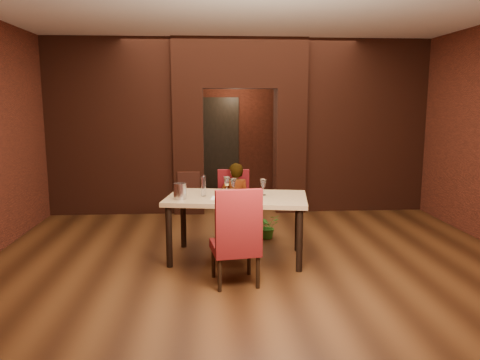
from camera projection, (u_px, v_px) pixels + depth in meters
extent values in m
plane|color=#482712|center=(248.00, 241.00, 7.02)|extent=(8.00, 8.00, 0.00)
cube|color=silver|center=(249.00, 19.00, 6.50)|extent=(7.00, 8.00, 0.04)
cube|color=maroon|center=(234.00, 122.00, 10.70)|extent=(7.00, 0.04, 3.20)
cube|color=maroon|center=(305.00, 179.00, 2.82)|extent=(7.00, 0.04, 3.20)
cube|color=maroon|center=(189.00, 151.00, 8.74)|extent=(0.55, 0.55, 2.30)
cube|color=maroon|center=(289.00, 150.00, 8.87)|extent=(0.55, 0.55, 2.30)
cube|color=maroon|center=(239.00, 64.00, 8.54)|extent=(2.45, 0.55, 0.90)
cube|color=maroon|center=(111.00, 127.00, 8.57)|extent=(2.28, 0.35, 3.20)
cube|color=maroon|center=(363.00, 126.00, 8.89)|extent=(2.28, 0.35, 3.20)
cube|color=#A1452E|center=(189.00, 185.00, 8.55)|extent=(0.40, 0.03, 0.50)
cube|color=black|center=(216.00, 146.00, 10.70)|extent=(0.90, 0.08, 2.10)
cube|color=black|center=(216.00, 147.00, 10.66)|extent=(1.02, 0.04, 2.22)
cube|color=tan|center=(237.00, 227.00, 6.17)|extent=(1.94, 1.29, 0.84)
cube|color=maroon|center=(234.00, 206.00, 6.96)|extent=(0.49, 0.49, 1.05)
cube|color=maroon|center=(235.00, 235.00, 5.30)|extent=(0.58, 0.58, 1.13)
imported|color=white|center=(235.00, 203.00, 6.90)|extent=(0.44, 0.29, 1.18)
cube|color=white|center=(224.00, 198.00, 5.97)|extent=(0.35, 0.28, 0.00)
cylinder|color=#B7B8BE|center=(180.00, 191.00, 5.90)|extent=(0.17, 0.17, 0.20)
cylinder|color=silver|center=(204.00, 186.00, 6.09)|extent=(0.06, 0.06, 0.28)
imported|color=#2E6E1F|center=(268.00, 226.00, 7.12)|extent=(0.42, 0.40, 0.37)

